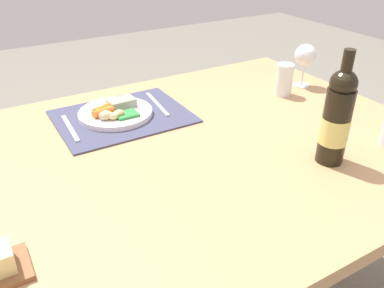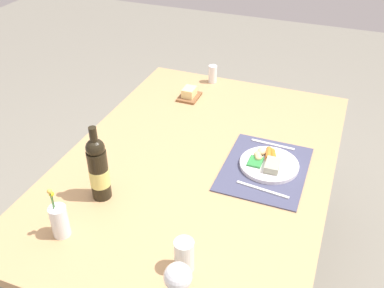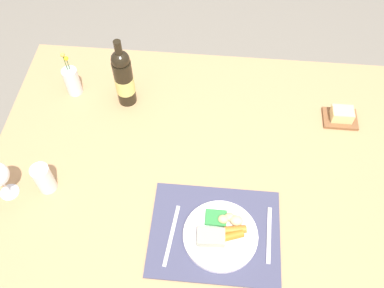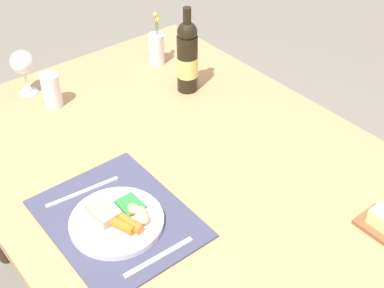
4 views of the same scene
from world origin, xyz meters
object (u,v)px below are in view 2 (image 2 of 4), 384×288
(wine_bottle, at_px, (98,169))
(salt_shaker, at_px, (213,74))
(flower_vase, at_px, (59,221))
(butter_dish, at_px, (189,94))
(water_tumbler, at_px, (184,257))
(dinner_plate, at_px, (269,163))
(fork, at_px, (262,190))
(wine_glass, at_px, (178,278))
(knife, at_px, (273,145))
(dining_table, at_px, (198,176))

(wine_bottle, bearing_deg, salt_shaker, -4.25)
(flower_vase, distance_m, butter_dish, 1.06)
(water_tumbler, bearing_deg, dinner_plate, -11.92)
(flower_vase, height_order, wine_bottle, wine_bottle)
(fork, xyz_separation_m, wine_bottle, (-0.24, 0.56, 0.12))
(flower_vase, bearing_deg, salt_shaker, -4.67)
(water_tumbler, relative_size, butter_dish, 0.90)
(fork, distance_m, wine_bottle, 0.62)
(wine_glass, bearing_deg, knife, -5.05)
(fork, height_order, wine_bottle, wine_bottle)
(wine_glass, relative_size, wine_bottle, 0.53)
(wine_bottle, bearing_deg, knife, -43.60)
(dinner_plate, height_order, wine_glass, wine_glass)
(flower_vase, bearing_deg, wine_bottle, -6.66)
(dinner_plate, height_order, wine_bottle, wine_bottle)
(salt_shaker, height_order, wine_bottle, wine_bottle)
(dining_table, bearing_deg, fork, -107.35)
(fork, xyz_separation_m, wine_glass, (-0.58, 0.11, 0.11))
(dinner_plate, xyz_separation_m, water_tumbler, (-0.61, 0.13, 0.03))
(fork, height_order, salt_shaker, salt_shaker)
(butter_dish, relative_size, wine_bottle, 0.42)
(dining_table, relative_size, wine_bottle, 5.14)
(salt_shaker, xyz_separation_m, wine_bottle, (-1.06, 0.08, 0.08))
(water_tumbler, height_order, wine_bottle, wine_bottle)
(salt_shaker, relative_size, flower_vase, 0.48)
(water_tumbler, relative_size, flower_vase, 0.57)
(flower_vase, xyz_separation_m, wine_bottle, (0.22, -0.03, 0.06))
(water_tumbler, xyz_separation_m, wine_bottle, (0.21, 0.42, 0.08))
(salt_shaker, distance_m, flower_vase, 1.28)
(fork, relative_size, salt_shaker, 2.15)
(knife, bearing_deg, flower_vase, 146.63)
(flower_vase, xyz_separation_m, butter_dish, (1.06, -0.05, -0.04))
(fork, bearing_deg, dining_table, 78.65)
(salt_shaker, distance_m, wine_glass, 1.44)
(salt_shaker, xyz_separation_m, wine_glass, (-1.39, -0.37, 0.07))
(flower_vase, bearing_deg, fork, -51.59)
(dining_table, height_order, knife, knife)
(salt_shaker, relative_size, wine_bottle, 0.32)
(butter_dish, bearing_deg, dinner_plate, -129.94)
(water_tumbler, distance_m, wine_bottle, 0.47)
(dinner_plate, xyz_separation_m, salt_shaker, (0.66, 0.47, 0.03))
(dinner_plate, height_order, water_tumbler, water_tumbler)
(fork, height_order, knife, same)
(wine_glass, bearing_deg, dinner_plate, -7.33)
(knife, bearing_deg, salt_shaker, 44.29)
(flower_vase, relative_size, wine_bottle, 0.66)
(water_tumbler, distance_m, butter_dish, 1.12)
(dining_table, relative_size, knife, 8.17)
(water_tumbler, distance_m, wine_glass, 0.15)
(knife, xyz_separation_m, wine_glass, (-0.89, 0.08, 0.11))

